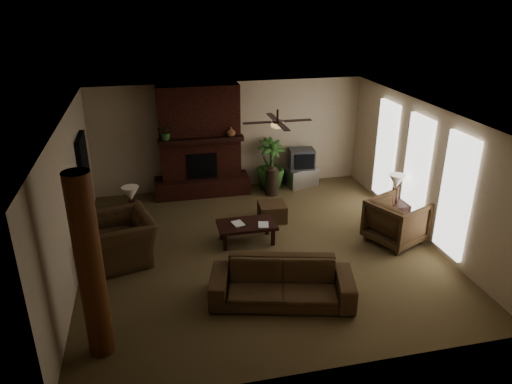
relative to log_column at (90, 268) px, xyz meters
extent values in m
plane|color=brown|center=(2.95, 2.40, -1.40)|extent=(7.00, 7.00, 0.00)
plane|color=silver|center=(2.95, 2.40, 1.40)|extent=(7.00, 7.00, 0.00)
plane|color=tan|center=(2.95, 5.90, 0.00)|extent=(7.00, 0.00, 7.00)
plane|color=tan|center=(2.95, -1.10, 0.00)|extent=(7.00, 0.00, 7.00)
plane|color=tan|center=(-0.55, 2.40, 0.00)|extent=(0.00, 7.00, 7.00)
plane|color=tan|center=(6.45, 2.40, 0.00)|extent=(0.00, 7.00, 7.00)
cube|color=#421A11|center=(2.15, 5.65, 0.00)|extent=(2.00, 0.50, 2.80)
cube|color=#421A11|center=(2.15, 5.55, -1.17)|extent=(2.40, 0.70, 0.45)
cube|color=black|center=(2.15, 5.39, -0.58)|extent=(0.75, 0.04, 0.65)
cube|color=black|center=(2.15, 5.37, 0.10)|extent=(2.10, 0.28, 0.12)
cube|color=white|center=(6.40, 4.00, -0.05)|extent=(0.08, 0.85, 2.35)
cube|color=white|center=(6.40, 2.60, -0.05)|extent=(0.08, 0.85, 2.35)
cube|color=white|center=(6.40, 1.20, -0.05)|extent=(0.08, 0.85, 2.35)
cylinder|color=brown|center=(0.00, 0.00, 0.00)|extent=(0.36, 0.36, 2.80)
cube|color=black|center=(-0.49, 4.20, -0.35)|extent=(0.10, 1.00, 2.10)
cylinder|color=black|center=(3.35, 2.70, 1.28)|extent=(0.04, 0.04, 0.24)
cylinder|color=black|center=(3.35, 2.70, 1.16)|extent=(0.20, 0.20, 0.06)
ellipsoid|color=#F2BF72|center=(3.35, 2.70, 1.10)|extent=(0.26, 0.26, 0.14)
cube|color=black|center=(3.75, 2.70, 1.17)|extent=(0.55, 0.12, 0.01)
cube|color=black|center=(2.95, 2.70, 1.17)|extent=(0.55, 0.12, 0.01)
cube|color=black|center=(3.35, 3.10, 1.17)|extent=(0.12, 0.55, 0.01)
cube|color=black|center=(3.35, 2.30, 1.17)|extent=(0.12, 0.55, 0.01)
imported|color=#49341F|center=(2.90, 0.61, -0.93)|extent=(2.50, 1.29, 0.94)
imported|color=#49341F|center=(0.22, 2.64, -0.80)|extent=(1.22, 1.55, 1.20)
imported|color=#49341F|center=(5.77, 2.08, -0.88)|extent=(1.28, 1.31, 1.04)
cube|color=black|center=(2.74, 2.75, -1.00)|extent=(1.20, 0.70, 0.06)
cube|color=black|center=(2.24, 2.50, -1.21)|extent=(0.07, 0.07, 0.37)
cube|color=black|center=(3.24, 2.50, -1.21)|extent=(0.07, 0.07, 0.37)
cube|color=black|center=(2.24, 3.00, -1.21)|extent=(0.07, 0.07, 0.37)
cube|color=black|center=(3.24, 3.00, -1.21)|extent=(0.07, 0.07, 0.37)
cube|color=#49341F|center=(3.52, 3.66, -1.20)|extent=(0.64, 0.64, 0.40)
cube|color=#B3B3B5|center=(4.82, 5.55, -1.15)|extent=(0.96, 0.73, 0.50)
cube|color=#3D3D40|center=(4.81, 5.55, -0.64)|extent=(0.70, 0.57, 0.52)
cube|color=black|center=(4.81, 5.29, -0.64)|extent=(0.52, 0.08, 0.40)
cylinder|color=#34291D|center=(3.90, 5.11, -1.05)|extent=(0.34, 0.34, 0.70)
sphere|color=#34291D|center=(3.90, 5.11, -0.80)|extent=(0.34, 0.34, 0.34)
imported|color=#305923|center=(3.96, 5.52, -1.02)|extent=(1.17, 1.52, 0.75)
cube|color=black|center=(0.48, 3.43, -1.12)|extent=(0.64, 0.64, 0.55)
cylinder|color=black|center=(0.46, 3.39, -0.67)|extent=(0.16, 0.16, 0.35)
cone|color=white|center=(0.46, 3.39, -0.35)|extent=(0.40, 0.40, 0.30)
cube|color=black|center=(6.10, 2.77, -1.12)|extent=(0.53, 0.53, 0.55)
cylinder|color=black|center=(6.10, 2.82, -0.67)|extent=(0.17, 0.17, 0.35)
cone|color=white|center=(6.10, 2.82, -0.35)|extent=(0.43, 0.43, 0.30)
imported|color=#305923|center=(1.32, 5.37, 0.32)|extent=(0.41, 0.45, 0.33)
imported|color=brown|center=(2.90, 5.35, 0.27)|extent=(0.28, 0.29, 0.22)
imported|color=#999999|center=(2.45, 2.73, -0.83)|extent=(0.22, 0.08, 0.29)
imported|color=#999999|center=(2.95, 2.62, -0.82)|extent=(0.21, 0.07, 0.29)
camera|label=1|loc=(0.96, -5.95, 3.49)|focal=33.62mm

